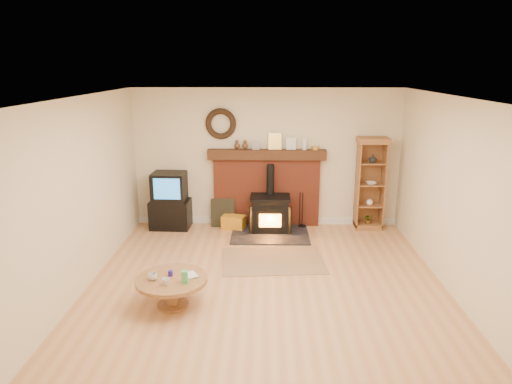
{
  "coord_description": "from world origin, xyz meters",
  "views": [
    {
      "loc": [
        -0.01,
        -5.7,
        2.99
      ],
      "look_at": [
        -0.16,
        1.0,
        1.12
      ],
      "focal_mm": 32.0,
      "sensor_mm": 36.0,
      "label": 1
    }
  ],
  "objects_px": {
    "tv_unit": "(170,202)",
    "wood_stove": "(270,215)",
    "curio_cabinet": "(370,183)",
    "coffee_table": "(172,283)"
  },
  "relations": [
    {
      "from": "tv_unit",
      "to": "wood_stove",
      "type": "bearing_deg",
      "value": -6.02
    },
    {
      "from": "wood_stove",
      "to": "curio_cabinet",
      "type": "bearing_deg",
      "value": 8.63
    },
    {
      "from": "wood_stove",
      "to": "tv_unit",
      "type": "relative_size",
      "value": 1.31
    },
    {
      "from": "wood_stove",
      "to": "curio_cabinet",
      "type": "distance_m",
      "value": 1.95
    },
    {
      "from": "curio_cabinet",
      "to": "coffee_table",
      "type": "relative_size",
      "value": 1.89
    },
    {
      "from": "curio_cabinet",
      "to": "coffee_table",
      "type": "bearing_deg",
      "value": -135.97
    },
    {
      "from": "wood_stove",
      "to": "coffee_table",
      "type": "relative_size",
      "value": 1.53
    },
    {
      "from": "wood_stove",
      "to": "curio_cabinet",
      "type": "height_order",
      "value": "curio_cabinet"
    },
    {
      "from": "tv_unit",
      "to": "curio_cabinet",
      "type": "height_order",
      "value": "curio_cabinet"
    },
    {
      "from": "wood_stove",
      "to": "tv_unit",
      "type": "bearing_deg",
      "value": 173.98
    }
  ]
}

